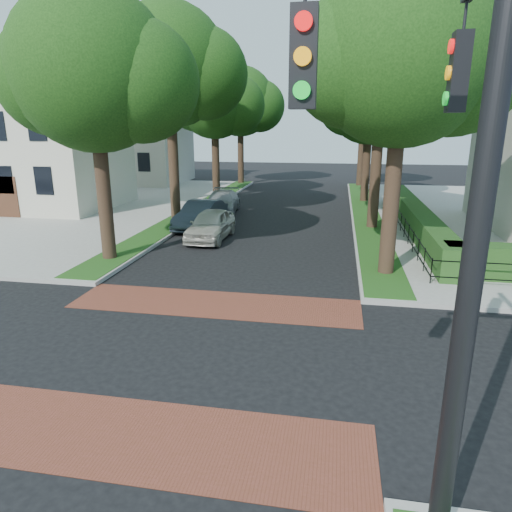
# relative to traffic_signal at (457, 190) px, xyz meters

# --- Properties ---
(ground) EXTENTS (120.00, 120.00, 0.00)m
(ground) POSITION_rel_traffic_signal_xyz_m (-4.89, 4.41, -4.71)
(ground) COLOR black
(ground) RESTS_ON ground
(sidewalk_nw) EXTENTS (30.00, 30.00, 0.15)m
(sidewalk_nw) POSITION_rel_traffic_signal_xyz_m (-24.39, 23.41, -4.63)
(sidewalk_nw) COLOR gray
(sidewalk_nw) RESTS_ON ground
(crosswalk_far) EXTENTS (9.00, 2.20, 0.01)m
(crosswalk_far) POSITION_rel_traffic_signal_xyz_m (-4.89, 7.61, -4.70)
(crosswalk_far) COLOR brown
(crosswalk_far) RESTS_ON ground
(crosswalk_near) EXTENTS (9.00, 2.20, 0.01)m
(crosswalk_near) POSITION_rel_traffic_signal_xyz_m (-4.89, 1.21, -4.70)
(crosswalk_near) COLOR brown
(crosswalk_near) RESTS_ON ground
(grass_strip_ne) EXTENTS (1.60, 29.80, 0.02)m
(grass_strip_ne) POSITION_rel_traffic_signal_xyz_m (0.51, 23.51, -4.55)
(grass_strip_ne) COLOR #264915
(grass_strip_ne) RESTS_ON sidewalk_ne
(grass_strip_nw) EXTENTS (1.60, 29.80, 0.02)m
(grass_strip_nw) POSITION_rel_traffic_signal_xyz_m (-10.29, 23.51, -4.55)
(grass_strip_nw) COLOR #264915
(grass_strip_nw) RESTS_ON sidewalk_nw
(tree_right_near) EXTENTS (7.75, 6.67, 10.66)m
(tree_right_near) POSITION_rel_traffic_signal_xyz_m (0.72, 11.65, 2.92)
(tree_right_near) COLOR black
(tree_right_near) RESTS_ON sidewalk_ne
(tree_right_mid) EXTENTS (8.25, 7.09, 11.22)m
(tree_right_mid) POSITION_rel_traffic_signal_xyz_m (0.72, 19.66, 3.28)
(tree_right_mid) COLOR black
(tree_right_mid) RESTS_ON sidewalk_ne
(tree_right_far) EXTENTS (7.25, 6.23, 9.74)m
(tree_right_far) POSITION_rel_traffic_signal_xyz_m (0.71, 28.64, 2.20)
(tree_right_far) COLOR black
(tree_right_far) RESTS_ON sidewalk_ne
(tree_right_back) EXTENTS (7.50, 6.45, 10.20)m
(tree_right_back) POSITION_rel_traffic_signal_xyz_m (0.72, 37.64, 2.56)
(tree_right_back) COLOR black
(tree_right_back) RESTS_ON sidewalk_ne
(tree_left_near) EXTENTS (7.50, 6.45, 10.20)m
(tree_left_near) POSITION_rel_traffic_signal_xyz_m (-10.28, 11.64, 2.56)
(tree_left_near) COLOR black
(tree_left_near) RESTS_ON sidewalk_nw
(tree_left_mid) EXTENTS (8.00, 6.88, 11.48)m
(tree_left_mid) POSITION_rel_traffic_signal_xyz_m (-10.28, 19.66, 3.64)
(tree_left_mid) COLOR black
(tree_left_mid) RESTS_ON sidewalk_nw
(tree_left_far) EXTENTS (7.00, 6.02, 9.86)m
(tree_left_far) POSITION_rel_traffic_signal_xyz_m (-10.29, 28.63, 2.41)
(tree_left_far) COLOR black
(tree_left_far) RESTS_ON sidewalk_nw
(tree_left_back) EXTENTS (7.75, 6.66, 10.44)m
(tree_left_back) POSITION_rel_traffic_signal_xyz_m (-10.28, 37.65, 2.70)
(tree_left_back) COLOR black
(tree_left_back) RESTS_ON sidewalk_nw
(hedge_main_road) EXTENTS (1.00, 18.00, 1.20)m
(hedge_main_road) POSITION_rel_traffic_signal_xyz_m (2.81, 19.41, -3.96)
(hedge_main_road) COLOR #234618
(hedge_main_road) RESTS_ON sidewalk_ne
(fence_main_road) EXTENTS (0.06, 18.00, 0.90)m
(fence_main_road) POSITION_rel_traffic_signal_xyz_m (2.01, 19.41, -4.11)
(fence_main_road) COLOR black
(fence_main_road) RESTS_ON sidewalk_ne
(house_left_near) EXTENTS (10.00, 9.00, 10.14)m
(house_left_near) POSITION_rel_traffic_signal_xyz_m (-20.38, 22.41, 0.33)
(house_left_near) COLOR beige
(house_left_near) RESTS_ON sidewalk_nw
(house_left_far) EXTENTS (10.00, 9.00, 10.14)m
(house_left_far) POSITION_rel_traffic_signal_xyz_m (-20.38, 36.41, 0.33)
(house_left_far) COLOR #B6B3A3
(house_left_far) RESTS_ON sidewalk_nw
(traffic_signal) EXTENTS (2.17, 2.00, 8.00)m
(traffic_signal) POSITION_rel_traffic_signal_xyz_m (0.00, 0.00, 0.00)
(traffic_signal) COLOR black
(traffic_signal) RESTS_ON sidewalk_se
(parked_car_front) EXTENTS (1.79, 4.32, 1.47)m
(parked_car_front) POSITION_rel_traffic_signal_xyz_m (-7.30, 15.80, -3.97)
(parked_car_front) COLOR #BAB7A7
(parked_car_front) RESTS_ON ground
(parked_car_middle) EXTENTS (2.01, 4.65, 1.49)m
(parked_car_middle) POSITION_rel_traffic_signal_xyz_m (-8.49, 18.08, -3.96)
(parked_car_middle) COLOR #202A31
(parked_car_middle) RESTS_ON ground
(parked_car_rear) EXTENTS (2.46, 5.04, 1.41)m
(parked_car_rear) POSITION_rel_traffic_signal_xyz_m (-8.49, 22.57, -4.00)
(parked_car_rear) COLOR gray
(parked_car_rear) RESTS_ON ground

